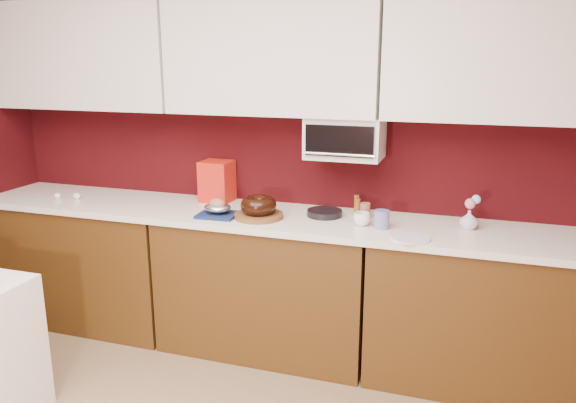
# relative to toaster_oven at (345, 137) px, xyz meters

# --- Properties ---
(wall_back) EXTENTS (4.00, 0.02, 2.50)m
(wall_back) POSITION_rel_toaster_oven_xyz_m (-0.45, 0.15, -0.12)
(wall_back) COLOR #37070A
(wall_back) RESTS_ON floor
(base_cabinet_left) EXTENTS (1.31, 0.58, 0.86)m
(base_cabinet_left) POSITION_rel_toaster_oven_xyz_m (-1.78, -0.17, -0.95)
(base_cabinet_left) COLOR #4B2E0F
(base_cabinet_left) RESTS_ON floor
(base_cabinet_center) EXTENTS (1.31, 0.58, 0.86)m
(base_cabinet_center) POSITION_rel_toaster_oven_xyz_m (-0.45, -0.17, -0.95)
(base_cabinet_center) COLOR #4B2E0F
(base_cabinet_center) RESTS_ON floor
(base_cabinet_right) EXTENTS (1.31, 0.58, 0.86)m
(base_cabinet_right) POSITION_rel_toaster_oven_xyz_m (0.88, -0.17, -0.95)
(base_cabinet_right) COLOR #4B2E0F
(base_cabinet_right) RESTS_ON floor
(countertop) EXTENTS (4.00, 0.62, 0.04)m
(countertop) POSITION_rel_toaster_oven_xyz_m (-0.45, -0.17, -0.49)
(countertop) COLOR white
(countertop) RESTS_ON base_cabinet_center
(upper_cabinet_left) EXTENTS (1.31, 0.33, 0.70)m
(upper_cabinet_left) POSITION_rel_toaster_oven_xyz_m (-1.78, -0.02, 0.48)
(upper_cabinet_left) COLOR white
(upper_cabinet_left) RESTS_ON wall_back
(upper_cabinet_center) EXTENTS (1.31, 0.33, 0.70)m
(upper_cabinet_center) POSITION_rel_toaster_oven_xyz_m (-0.45, -0.02, 0.48)
(upper_cabinet_center) COLOR white
(upper_cabinet_center) RESTS_ON wall_back
(upper_cabinet_right) EXTENTS (1.31, 0.33, 0.70)m
(upper_cabinet_right) POSITION_rel_toaster_oven_xyz_m (0.88, -0.02, 0.48)
(upper_cabinet_right) COLOR white
(upper_cabinet_right) RESTS_ON wall_back
(toaster_oven) EXTENTS (0.45, 0.30, 0.25)m
(toaster_oven) POSITION_rel_toaster_oven_xyz_m (0.00, 0.00, 0.00)
(toaster_oven) COLOR white
(toaster_oven) RESTS_ON upper_cabinet_center
(toaster_oven_door) EXTENTS (0.40, 0.02, 0.18)m
(toaster_oven_door) POSITION_rel_toaster_oven_xyz_m (0.00, -0.16, 0.00)
(toaster_oven_door) COLOR black
(toaster_oven_door) RESTS_ON toaster_oven
(toaster_oven_handle) EXTENTS (0.42, 0.02, 0.02)m
(toaster_oven_handle) POSITION_rel_toaster_oven_xyz_m (0.00, -0.18, -0.07)
(toaster_oven_handle) COLOR silver
(toaster_oven_handle) RESTS_ON toaster_oven
(cake_base) EXTENTS (0.33, 0.33, 0.03)m
(cake_base) POSITION_rel_toaster_oven_xyz_m (-0.47, -0.25, -0.46)
(cake_base) COLOR brown
(cake_base) RESTS_ON countertop
(bundt_cake) EXTENTS (0.26, 0.26, 0.09)m
(bundt_cake) POSITION_rel_toaster_oven_xyz_m (-0.47, -0.25, -0.40)
(bundt_cake) COLOR black
(bundt_cake) RESTS_ON cake_base
(navy_towel) EXTENTS (0.24, 0.21, 0.02)m
(navy_towel) POSITION_rel_toaster_oven_xyz_m (-0.72, -0.30, -0.47)
(navy_towel) COLOR #14254C
(navy_towel) RESTS_ON countertop
(foil_ham_nest) EXTENTS (0.19, 0.17, 0.06)m
(foil_ham_nest) POSITION_rel_toaster_oven_xyz_m (-0.72, -0.30, -0.42)
(foil_ham_nest) COLOR white
(foil_ham_nest) RESTS_ON navy_towel
(roasted_ham) EXTENTS (0.10, 0.09, 0.06)m
(roasted_ham) POSITION_rel_toaster_oven_xyz_m (-0.72, -0.30, -0.40)
(roasted_ham) COLOR #AF7050
(roasted_ham) RESTS_ON foil_ham_nest
(pandoro_box) EXTENTS (0.21, 0.19, 0.27)m
(pandoro_box) POSITION_rel_toaster_oven_xyz_m (-0.88, 0.05, -0.34)
(pandoro_box) COLOR #B00B17
(pandoro_box) RESTS_ON countertop
(dark_pan) EXTENTS (0.22, 0.22, 0.04)m
(dark_pan) POSITION_rel_toaster_oven_xyz_m (-0.10, -0.09, -0.46)
(dark_pan) COLOR black
(dark_pan) RESTS_ON countertop
(coffee_mug) EXTENTS (0.11, 0.11, 0.09)m
(coffee_mug) POSITION_rel_toaster_oven_xyz_m (0.16, -0.22, -0.43)
(coffee_mug) COLOR white
(coffee_mug) RESTS_ON countertop
(blue_jar) EXTENTS (0.11, 0.11, 0.10)m
(blue_jar) POSITION_rel_toaster_oven_xyz_m (0.27, -0.24, -0.42)
(blue_jar) COLOR navy
(blue_jar) RESTS_ON countertop
(flower_vase) EXTENTS (0.11, 0.11, 0.12)m
(flower_vase) POSITION_rel_toaster_oven_xyz_m (0.74, -0.10, -0.41)
(flower_vase) COLOR silver
(flower_vase) RESTS_ON countertop
(flower_pink) EXTENTS (0.06, 0.06, 0.06)m
(flower_pink) POSITION_rel_toaster_oven_xyz_m (0.74, -0.10, -0.33)
(flower_pink) COLOR pink
(flower_pink) RESTS_ON flower_vase
(flower_blue) EXTENTS (0.05, 0.05, 0.05)m
(flower_blue) POSITION_rel_toaster_oven_xyz_m (0.77, -0.08, -0.30)
(flower_blue) COLOR #9BDAF8
(flower_blue) RESTS_ON flower_vase
(china_plate) EXTENTS (0.26, 0.26, 0.01)m
(china_plate) POSITION_rel_toaster_oven_xyz_m (0.45, -0.38, -0.47)
(china_plate) COLOR white
(china_plate) RESTS_ON countertop
(amber_bottle) EXTENTS (0.04, 0.04, 0.10)m
(amber_bottle) POSITION_rel_toaster_oven_xyz_m (0.09, -0.00, -0.42)
(amber_bottle) COLOR brown
(amber_bottle) RESTS_ON countertop
(paper_cup) EXTENTS (0.07, 0.07, 0.09)m
(paper_cup) POSITION_rel_toaster_oven_xyz_m (0.15, -0.05, -0.43)
(paper_cup) COLOR #905C41
(paper_cup) RESTS_ON countertop
(egg_left) EXTENTS (0.05, 0.04, 0.04)m
(egg_left) POSITION_rel_toaster_oven_xyz_m (-1.95, -0.24, -0.46)
(egg_left) COLOR white
(egg_left) RESTS_ON countertop
(egg_right) EXTENTS (0.07, 0.06, 0.04)m
(egg_right) POSITION_rel_toaster_oven_xyz_m (-1.81, -0.21, -0.45)
(egg_right) COLOR white
(egg_right) RESTS_ON countertop
(amber_bottle_tall) EXTENTS (0.04, 0.04, 0.11)m
(amber_bottle_tall) POSITION_rel_toaster_oven_xyz_m (0.07, 0.05, -0.42)
(amber_bottle_tall) COLOR brown
(amber_bottle_tall) RESTS_ON countertop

